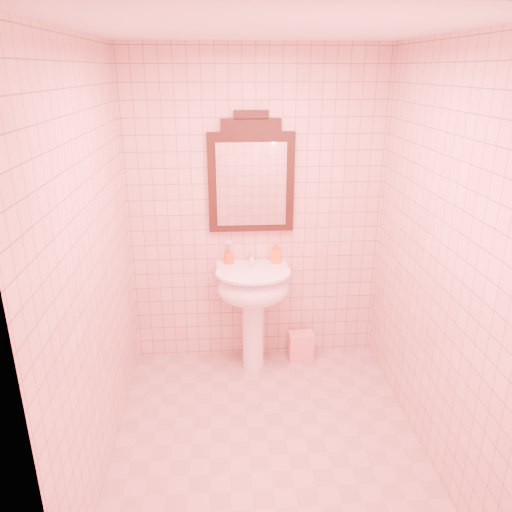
{
  "coord_description": "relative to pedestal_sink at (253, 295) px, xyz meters",
  "views": [
    {
      "loc": [
        -0.26,
        -2.66,
        2.31
      ],
      "look_at": [
        -0.04,
        0.55,
        1.1
      ],
      "focal_mm": 35.0,
      "sensor_mm": 36.0,
      "label": 1
    }
  ],
  "objects": [
    {
      "name": "faucet",
      "position": [
        0.0,
        0.14,
        0.26
      ],
      "size": [
        0.04,
        0.16,
        0.11
      ],
      "color": "white",
      "rests_on": "pedestal_sink"
    },
    {
      "name": "back_wall",
      "position": [
        0.04,
        0.23,
        0.59
      ],
      "size": [
        2.0,
        0.02,
        2.5
      ],
      "primitive_type": "cube",
      "color": "beige",
      "rests_on": "floor"
    },
    {
      "name": "floor",
      "position": [
        0.04,
        -0.87,
        -0.66
      ],
      "size": [
        2.2,
        2.2,
        0.0
      ],
      "primitive_type": "plane",
      "color": "tan",
      "rests_on": "ground"
    },
    {
      "name": "pedestal_sink",
      "position": [
        0.0,
        0.0,
        0.0
      ],
      "size": [
        0.58,
        0.58,
        0.86
      ],
      "color": "white",
      "rests_on": "floor"
    },
    {
      "name": "mirror",
      "position": [
        0.0,
        0.2,
        0.88
      ],
      "size": [
        0.65,
        0.06,
        0.91
      ],
      "color": "black",
      "rests_on": "back_wall"
    },
    {
      "name": "toothbrush_cup",
      "position": [
        -0.18,
        0.17,
        0.25
      ],
      "size": [
        0.07,
        0.07,
        0.17
      ],
      "rotation": [
        0.0,
        0.0,
        0.14
      ],
      "color": "#F24614",
      "rests_on": "pedestal_sink"
    },
    {
      "name": "soap_dispenser",
      "position": [
        0.19,
        0.16,
        0.29
      ],
      "size": [
        0.09,
        0.09,
        0.17
      ],
      "primitive_type": "imported",
      "rotation": [
        0.0,
        0.0,
        -0.18
      ],
      "color": "orange",
      "rests_on": "pedestal_sink"
    },
    {
      "name": "towel",
      "position": [
        0.41,
        0.1,
        -0.54
      ],
      "size": [
        0.21,
        0.14,
        0.25
      ],
      "primitive_type": "cube",
      "rotation": [
        0.0,
        0.0,
        0.03
      ],
      "color": "pink",
      "rests_on": "floor"
    }
  ]
}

